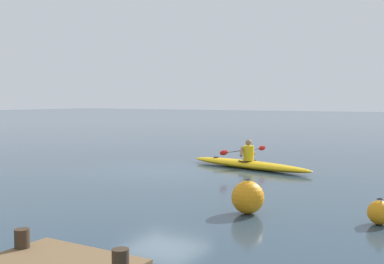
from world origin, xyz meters
The scene contains 5 objects.
ground_plane centered at (0.00, 0.00, 0.00)m, with size 160.00×160.00×0.00m, color #283D4C.
kayak centered at (-1.95, -2.17, 0.14)m, with size 4.85×1.75×0.27m.
kayaker centered at (-1.92, -2.17, 0.56)m, with size 0.67×2.41×0.71m.
mooring_buoy_orange_mid centered at (-4.61, 3.74, 0.33)m, with size 0.67×0.67×0.71m.
mooring_buoy_white_far centered at (-7.05, 3.26, 0.22)m, with size 0.45×0.45×0.49m.
Camera 1 is at (-8.64, 12.62, 2.31)m, focal length 45.47 mm.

